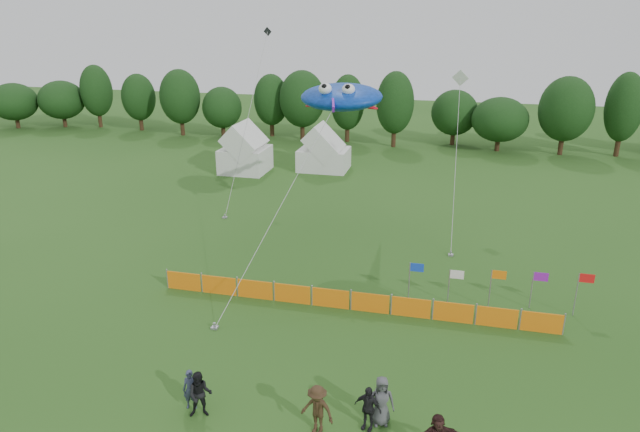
% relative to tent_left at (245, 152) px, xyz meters
% --- Properties ---
extents(ground, '(160.00, 160.00, 0.00)m').
position_rel_tent_left_xyz_m(ground, '(13.08, -30.37, -1.85)').
color(ground, '#234C16').
rests_on(ground, ground).
extents(treeline, '(104.57, 8.78, 8.36)m').
position_rel_tent_left_xyz_m(treeline, '(14.68, 14.56, 2.33)').
color(treeline, '#382314').
rests_on(treeline, ground).
extents(tent_left, '(4.15, 4.15, 3.66)m').
position_rel_tent_left_xyz_m(tent_left, '(0.00, 0.00, 0.00)').
color(tent_left, silver).
rests_on(tent_left, ground).
extents(tent_right, '(4.60, 3.68, 3.25)m').
position_rel_tent_left_xyz_m(tent_right, '(6.90, 2.36, -0.21)').
color(tent_right, silver).
rests_on(tent_right, ground).
extents(barrier_fence, '(19.90, 0.06, 1.00)m').
position_rel_tent_left_xyz_m(barrier_fence, '(14.37, -23.36, -1.35)').
color(barrier_fence, orange).
rests_on(barrier_fence, ground).
extents(flag_row, '(8.73, 0.50, 2.27)m').
position_rel_tent_left_xyz_m(flag_row, '(21.32, -21.34, -0.47)').
color(flag_row, gray).
rests_on(flag_row, ground).
extents(spectator_a, '(0.64, 0.48, 1.59)m').
position_rel_tent_left_xyz_m(spectator_a, '(10.03, -32.12, -1.05)').
color(spectator_a, '#313853').
rests_on(spectator_a, ground).
extents(spectator_b, '(1.06, 0.94, 1.83)m').
position_rel_tent_left_xyz_m(spectator_b, '(10.58, -32.45, -0.94)').
color(spectator_b, black).
rests_on(spectator_b, ground).
extents(spectator_c, '(1.35, 0.95, 1.90)m').
position_rel_tent_left_xyz_m(spectator_c, '(14.92, -32.30, -0.90)').
color(spectator_c, '#372516').
rests_on(spectator_c, ground).
extents(spectator_d, '(1.09, 0.66, 1.73)m').
position_rel_tent_left_xyz_m(spectator_d, '(16.60, -31.68, -0.98)').
color(spectator_d, black).
rests_on(spectator_d, ground).
extents(spectator_e, '(1.06, 0.83, 1.91)m').
position_rel_tent_left_xyz_m(spectator_e, '(17.02, -31.30, -0.89)').
color(spectator_e, '#454649').
rests_on(spectator_e, ground).
extents(stingray_kite, '(6.97, 19.09, 10.26)m').
position_rel_tent_left_xyz_m(stingray_kite, '(12.05, -14.52, 7.40)').
color(stingray_kite, blue).
rests_on(stingray_kite, ground).
extents(small_kite_white, '(1.17, 9.14, 10.27)m').
position_rel_tent_left_xyz_m(small_kite_white, '(18.85, -9.20, 4.91)').
color(small_kite_white, white).
rests_on(small_kite_white, ground).
extents(small_kite_dark, '(0.89, 9.90, 12.89)m').
position_rel_tent_left_xyz_m(small_kite_dark, '(3.28, -7.28, 4.76)').
color(small_kite_dark, black).
rests_on(small_kite_dark, ground).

